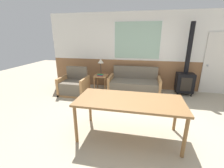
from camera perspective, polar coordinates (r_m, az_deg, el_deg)
name	(u,v)px	position (r m, az deg, el deg)	size (l,w,h in m)	color
ground_plane	(143,126)	(3.50, 11.55, -15.43)	(16.00, 16.00, 0.00)	#B2A58C
wall_back	(145,51)	(5.59, 12.61, 12.03)	(7.20, 0.09, 2.70)	#8E603D
couch	(134,85)	(5.27, 8.41, -0.45)	(1.73, 0.82, 0.86)	#B27F4C
armchair	(74,86)	(5.23, -14.24, -0.78)	(0.89, 0.74, 0.89)	#B27F4C
side_table	(101,78)	(5.37, -4.23, 2.11)	(0.45, 0.45, 0.56)	#B27F4C
table_lamp	(101,62)	(5.33, -4.32, 8.38)	(0.20, 0.20, 0.58)	#262628
book_stack	(100,75)	(5.26, -4.46, 3.41)	(0.21, 0.15, 0.06)	#B22823
dining_table	(129,103)	(2.83, 6.62, -7.23)	(1.97, 0.89, 0.78)	olive
wood_stove	(185,77)	(5.51, 26.16, 2.46)	(0.54, 0.43, 2.32)	black
entry_door	(219,64)	(6.10, 35.51, 6.14)	(0.93, 0.09, 2.02)	silver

